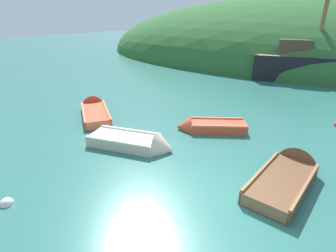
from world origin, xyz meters
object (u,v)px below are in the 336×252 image
buoy_white (7,204)px  rowboat_near_dock (207,127)px  rowboat_portside (94,111)px  buoy_yellow (96,103)px  rowboat_far (288,176)px  rowboat_center (137,144)px

buoy_white → rowboat_near_dock: bearing=73.1°
rowboat_near_dock → rowboat_portside: rowboat_portside is taller
rowboat_portside → buoy_yellow: size_ratio=12.74×
buoy_white → buoy_yellow: 8.72m
buoy_yellow → rowboat_portside: bearing=-44.9°
buoy_white → rowboat_portside: bearing=119.5°
rowboat_near_dock → buoy_yellow: size_ratio=10.43×
rowboat_far → rowboat_portside: bearing=91.0°
rowboat_portside → buoy_white: (3.44, -6.08, -0.11)m
rowboat_near_dock → buoy_white: rowboat_near_dock is taller
rowboat_center → buoy_yellow: bearing=137.1°
rowboat_portside → rowboat_far: (9.34, -0.77, 0.02)m
rowboat_center → buoy_white: 4.50m
rowboat_portside → buoy_white: size_ratio=10.58×
rowboat_far → buoy_yellow: 10.80m
buoy_yellow → rowboat_center: bearing=-28.0°
rowboat_portside → rowboat_center: bearing=-164.7°
rowboat_center → rowboat_near_dock: bearing=48.2°
rowboat_center → rowboat_far: (5.15, 0.87, 0.01)m
buoy_yellow → rowboat_near_dock: bearing=0.1°
rowboat_portside → buoy_yellow: 1.79m
rowboat_center → buoy_white: bearing=-114.4°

